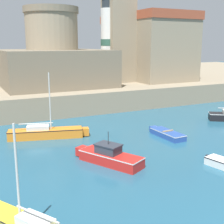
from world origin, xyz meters
name	(u,v)px	position (x,y,z in m)	size (l,w,h in m)	color
quay_seawall	(36,85)	(0.00, 45.65, 1.27)	(120.00, 40.00, 2.54)	gray
dinghy_blue_5	(167,134)	(4.33, 15.13, 0.29)	(1.39, 4.16, 0.60)	#284C9E
sailboat_orange_6	(47,132)	(-5.28, 19.54, 0.48)	(6.98, 3.02, 5.71)	orange
motorboat_red_8	(109,156)	(-2.99, 11.80, 0.50)	(3.42, 5.19, 2.26)	red
church	(142,42)	(14.96, 36.59, 8.29)	(13.29, 16.24, 17.42)	gray
fortress	(53,60)	(0.00, 35.15, 5.87)	(13.71, 13.71, 10.18)	#796C57
lighthouse	(108,40)	(8.00, 34.48, 8.50)	(2.22, 2.22, 12.31)	silver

